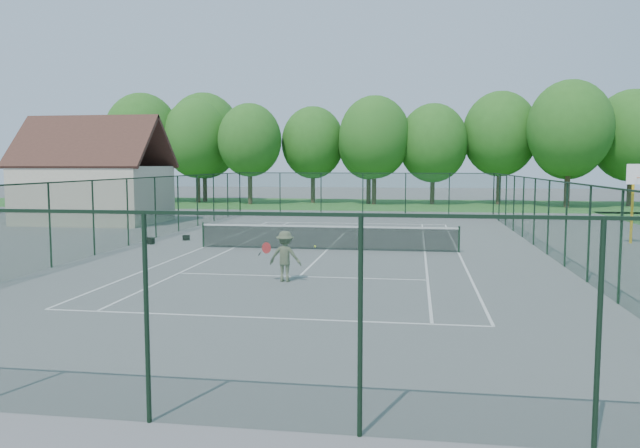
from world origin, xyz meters
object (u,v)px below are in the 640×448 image
(tennis_net, at_px, (327,236))
(sports_bag_a, at_px, (150,241))
(basketball_goal, at_px, (637,188))
(tennis_player, at_px, (285,256))

(tennis_net, relative_size, sports_bag_a, 28.81)
(basketball_goal, distance_m, tennis_player, 17.79)
(sports_bag_a, height_order, tennis_player, tennis_player)
(tennis_net, height_order, sports_bag_a, tennis_net)
(tennis_net, bearing_deg, tennis_player, -92.27)
(basketball_goal, bearing_deg, sports_bag_a, -171.80)
(tennis_net, bearing_deg, basketball_goal, 15.59)
(sports_bag_a, bearing_deg, tennis_net, 14.74)
(sports_bag_a, xyz_separation_m, tennis_player, (7.98, -7.91, 0.64))
(sports_bag_a, distance_m, tennis_player, 11.26)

